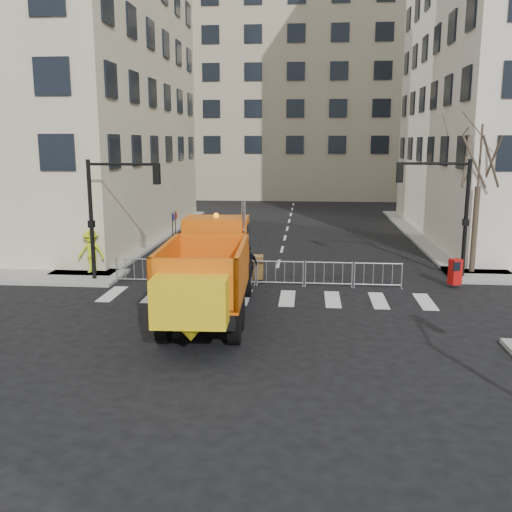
# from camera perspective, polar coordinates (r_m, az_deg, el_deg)

# --- Properties ---
(ground) EXTENTS (120.00, 120.00, 0.00)m
(ground) POSITION_cam_1_polar(r_m,az_deg,el_deg) (17.69, 0.17, -9.00)
(ground) COLOR black
(ground) RESTS_ON ground
(sidewalk_back) EXTENTS (64.00, 5.00, 0.15)m
(sidewalk_back) POSITION_cam_1_polar(r_m,az_deg,el_deg) (25.79, 1.84, -2.26)
(sidewalk_back) COLOR gray
(sidewalk_back) RESTS_ON ground
(building_far) EXTENTS (30.00, 18.00, 24.00)m
(building_far) POSITION_cam_1_polar(r_m,az_deg,el_deg) (68.77, 4.18, 16.26)
(building_far) COLOR tan
(building_far) RESTS_ON ground
(traffic_light_left) EXTENTS (0.18, 0.18, 5.40)m
(traffic_light_left) POSITION_cam_1_polar(r_m,az_deg,el_deg) (26.04, -16.14, 3.31)
(traffic_light_left) COLOR black
(traffic_light_left) RESTS_ON ground
(traffic_light_right) EXTENTS (0.18, 0.18, 5.40)m
(traffic_light_right) POSITION_cam_1_polar(r_m,az_deg,el_deg) (27.17, 20.24, 3.38)
(traffic_light_right) COLOR black
(traffic_light_right) RESTS_ON ground
(crowd_barriers) EXTENTS (12.60, 0.60, 1.10)m
(crowd_barriers) POSITION_cam_1_polar(r_m,az_deg,el_deg) (24.86, -0.00, -1.65)
(crowd_barriers) COLOR #9EA0A5
(crowd_barriers) RESTS_ON ground
(street_tree) EXTENTS (3.00, 3.00, 7.50)m
(street_tree) POSITION_cam_1_polar(r_m,az_deg,el_deg) (28.20, 21.26, 5.73)
(street_tree) COLOR #382B21
(street_tree) RESTS_ON ground
(plow_truck) EXTENTS (3.39, 10.40, 4.00)m
(plow_truck) POSITION_cam_1_polar(r_m,az_deg,el_deg) (19.91, -4.70, -1.37)
(plow_truck) COLOR black
(plow_truck) RESTS_ON ground
(cop_a) EXTENTS (0.73, 0.56, 1.81)m
(cop_a) POSITION_cam_1_polar(r_m,az_deg,el_deg) (24.43, -4.35, -1.06)
(cop_a) COLOR black
(cop_a) RESTS_ON ground
(cop_b) EXTENTS (1.23, 1.13, 2.03)m
(cop_b) POSITION_cam_1_polar(r_m,az_deg,el_deg) (24.50, -5.61, -0.78)
(cop_b) COLOR black
(cop_b) RESTS_ON ground
(cop_c) EXTENTS (1.05, 1.18, 1.92)m
(cop_c) POSITION_cam_1_polar(r_m,az_deg,el_deg) (24.21, -0.82, -1.00)
(cop_c) COLOR black
(cop_c) RESTS_ON ground
(worker) EXTENTS (1.31, 0.78, 1.99)m
(worker) POSITION_cam_1_polar(r_m,az_deg,el_deg) (27.51, -16.17, 0.44)
(worker) COLOR #C8E51A
(worker) RESTS_ON sidewalk_back
(newspaper_box) EXTENTS (0.57, 0.55, 1.10)m
(newspaper_box) POSITION_cam_1_polar(r_m,az_deg,el_deg) (25.75, 19.29, -1.50)
(newspaper_box) COLOR red
(newspaper_box) RESTS_ON sidewalk_back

